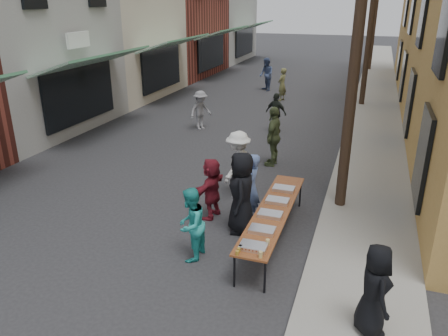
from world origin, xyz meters
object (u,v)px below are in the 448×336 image
Objects in this scene: guest_front_a at (242,193)px; catering_tray_sausage at (253,247)px; utility_pole_near at (359,24)px; serving_table at (273,211)px; server at (374,290)px; utility_pole_mid at (372,10)px; guest_front_c at (191,225)px; utility_pole_far at (376,6)px.

catering_tray_sausage is at bearing 7.84° from guest_front_a.
utility_pole_near reaches higher than serving_table.
utility_pole_near reaches higher than server.
utility_pole_near is 18.00× the size of catering_tray_sausage.
utility_pole_mid is at bearing 85.38° from catering_tray_sausage.
guest_front_c is at bearing 164.08° from catering_tray_sausage.
guest_front_a is at bearing -94.53° from utility_pole_far.
guest_front_a is (-2.06, -13.99, -3.54)m from utility_pole_mid.
utility_pole_near is 5.84× the size of server.
utility_pole_near and utility_pole_mid have the same top height.
catering_tray_sausage is 2.00m from guest_front_a.
serving_table is 8.00× the size of catering_tray_sausage.
utility_pole_far reaches higher than catering_tray_sausage.
utility_pole_near is 5.48m from catering_tray_sausage.
server is at bearing -79.48° from utility_pole_near.
utility_pole_far reaches higher than server.
utility_pole_near is at bearing -11.01° from server.
utility_pole_mid is 2.25× the size of serving_table.
catering_tray_sausage is at bearing 49.53° from server.
serving_table is at bearing -95.15° from utility_pole_mid.
utility_pole_mid and utility_pole_far have the same top height.
utility_pole_mid reaches higher than guest_front_a.
utility_pole_near is 2.25× the size of serving_table.
serving_table is (-1.28, -2.17, -3.79)m from utility_pole_near.
serving_table is 2.60× the size of server.
utility_pole_near and utility_pole_far have the same top height.
catering_tray_sausage is 0.26× the size of guest_front_a.
server is at bearing -87.08° from utility_pole_mid.
utility_pole_mid is 14.72m from serving_table.
utility_pole_near reaches higher than guest_front_c.
server is (0.84, -4.55, -3.63)m from utility_pole_near.
catering_tray_sausage is 0.32× the size of guest_front_c.
catering_tray_sausage reaches higher than serving_table.
guest_front_a reaches higher than catering_tray_sausage.
utility_pole_far is 5.84× the size of server.
guest_front_a is 1.23× the size of guest_front_c.
utility_pole_mid reaches higher than serving_table.
guest_front_c is at bearing -39.50° from guest_front_a.
serving_table is at bearing -120.51° from utility_pole_near.
utility_pole_far is 28.09m from catering_tray_sausage.
utility_pole_mid is 16.96m from server.
guest_front_a is at bearing 156.95° from guest_front_c.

